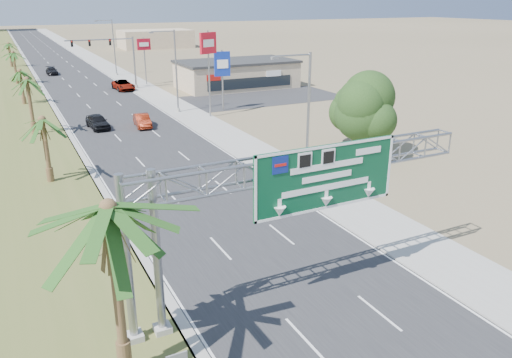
{
  "coord_description": "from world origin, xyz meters",
  "views": [
    {
      "loc": [
        -11.65,
        -7.64,
        13.43
      ],
      "look_at": [
        -0.15,
        15.16,
        4.2
      ],
      "focal_mm": 35.0,
      "sensor_mm": 36.0,
      "label": 1
    }
  ],
  "objects": [
    {
      "name": "signal_mast",
      "position": [
        5.17,
        71.97,
        4.85
      ],
      "size": [
        10.28,
        0.71,
        8.0
      ],
      "color": "gray",
      "rests_on": "ground"
    },
    {
      "name": "car_left_lane",
      "position": [
        -3.06,
        47.96,
        0.78
      ],
      "size": [
        2.24,
        4.7,
        1.55
      ],
      "primitive_type": "imported",
      "rotation": [
        0.0,
        0.0,
        0.09
      ],
      "color": "black",
      "rests_on": "ground"
    },
    {
      "name": "sidewalk_right",
      "position": [
        8.5,
        110.0,
        0.05
      ],
      "size": [
        4.0,
        300.0,
        0.1
      ],
      "primitive_type": "cube",
      "color": "#9E9B93",
      "rests_on": "ground"
    },
    {
      "name": "pole_sign_red_near",
      "position": [
        10.12,
        47.76,
        7.99
      ],
      "size": [
        2.33,
        1.21,
        10.06
      ],
      "color": "gray",
      "rests_on": "ground"
    },
    {
      "name": "sign_gantry",
      "position": [
        -1.06,
        9.93,
        6.06
      ],
      "size": [
        16.75,
        1.24,
        7.5
      ],
      "color": "gray",
      "rests_on": "ground"
    },
    {
      "name": "palm_row_d",
      "position": [
        -9.5,
        66.0,
        4.42
      ],
      "size": [
        3.99,
        3.99,
        5.45
      ],
      "color": "brown",
      "rests_on": "ground"
    },
    {
      "name": "palm_near",
      "position": [
        -9.2,
        8.0,
        6.93
      ],
      "size": [
        5.7,
        5.7,
        8.35
      ],
      "color": "brown",
      "rests_on": "ground"
    },
    {
      "name": "streetlight_far",
      "position": [
        7.3,
        88.0,
        4.69
      ],
      "size": [
        3.27,
        0.44,
        10.0
      ],
      "color": "gray",
      "rests_on": "ground"
    },
    {
      "name": "palm_row_e",
      "position": [
        -9.5,
        85.0,
        5.09
      ],
      "size": [
        3.99,
        3.99,
        6.15
      ],
      "color": "brown",
      "rests_on": "ground"
    },
    {
      "name": "pole_sign_blue",
      "position": [
        13.0,
        50.55,
        5.56
      ],
      "size": [
        2.02,
        0.61,
        7.55
      ],
      "color": "gray",
      "rests_on": "ground"
    },
    {
      "name": "median_signback_b",
      "position": [
        -8.5,
        18.0,
        1.45
      ],
      "size": [
        0.75,
        0.08,
        2.08
      ],
      "color": "gray",
      "rests_on": "ground"
    },
    {
      "name": "pole_sign_red_far",
      "position": [
        9.62,
        74.9,
        5.99
      ],
      "size": [
        2.22,
        0.5,
        7.63
      ],
      "color": "gray",
      "rests_on": "ground"
    },
    {
      "name": "palm_row_c",
      "position": [
        -9.5,
        48.0,
        5.66
      ],
      "size": [
        3.99,
        3.99,
        6.75
      ],
      "color": "brown",
      "rests_on": "ground"
    },
    {
      "name": "streetlight_near",
      "position": [
        7.3,
        22.0,
        4.69
      ],
      "size": [
        3.27,
        0.44,
        10.0
      ],
      "color": "gray",
      "rests_on": "ground"
    },
    {
      "name": "car_mid_lane",
      "position": [
        1.5,
        46.49,
        0.71
      ],
      "size": [
        1.91,
        4.44,
        1.42
      ],
      "primitive_type": "imported",
      "rotation": [
        0.0,
        0.0,
        -0.1
      ],
      "color": "maroon",
      "rests_on": "ground"
    },
    {
      "name": "store_building",
      "position": [
        22.0,
        66.0,
        2.0
      ],
      "size": [
        18.0,
        10.0,
        4.0
      ],
      "primitive_type": "cube",
      "color": "tan",
      "rests_on": "ground"
    },
    {
      "name": "palm_row_f",
      "position": [
        -9.5,
        110.0,
        4.71
      ],
      "size": [
        3.99,
        3.99,
        5.75
      ],
      "color": "brown",
      "rests_on": "ground"
    },
    {
      "name": "car_right_lane",
      "position": [
        5.06,
        71.52,
        0.77
      ],
      "size": [
        2.83,
        5.69,
        1.55
      ],
      "primitive_type": "imported",
      "rotation": [
        0.0,
        0.0,
        0.05
      ],
      "color": "gray",
      "rests_on": "ground"
    },
    {
      "name": "streetlight_mid",
      "position": [
        7.3,
        52.0,
        4.69
      ],
      "size": [
        3.27,
        0.44,
        10.0
      ],
      "color": "gray",
      "rests_on": "ground"
    },
    {
      "name": "road",
      "position": [
        0.0,
        110.0,
        0.01
      ],
      "size": [
        12.0,
        300.0,
        0.02
      ],
      "primitive_type": "cube",
      "color": "#28282B",
      "rests_on": "ground"
    },
    {
      "name": "oak_far",
      "position": [
        18.0,
        30.0,
        3.82
      ],
      "size": [
        3.5,
        3.5,
        5.6
      ],
      "color": "brown",
      "rests_on": "ground"
    },
    {
      "name": "median_grass",
      "position": [
        -10.0,
        110.0,
        0.06
      ],
      "size": [
        7.0,
        300.0,
        0.12
      ],
      "primitive_type": "cube",
      "color": "#57602A",
      "rests_on": "ground"
    },
    {
      "name": "palm_row_b",
      "position": [
        -9.5,
        32.0,
        4.9
      ],
      "size": [
        3.99,
        3.99,
        5.95
      ],
      "color": "brown",
      "rests_on": "ground"
    },
    {
      "name": "oak_near",
      "position": [
        15.0,
        26.0,
        4.53
      ],
      "size": [
        4.5,
        4.5,
        6.8
      ],
      "color": "brown",
      "rests_on": "ground"
    },
    {
      "name": "car_far",
      "position": [
        -3.17,
        94.55,
        0.68
      ],
      "size": [
        1.92,
        4.69,
        1.36
      ],
      "primitive_type": "imported",
      "rotation": [
        0.0,
        0.0,
        -0.0
      ],
      "color": "black",
      "rests_on": "ground"
    },
    {
      "name": "building_distant_right",
      "position": [
        30.0,
        140.0,
        2.5
      ],
      "size": [
        20.0,
        12.0,
        5.0
      ],
      "primitive_type": "cube",
      "color": "tan",
      "rests_on": "ground"
    }
  ]
}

